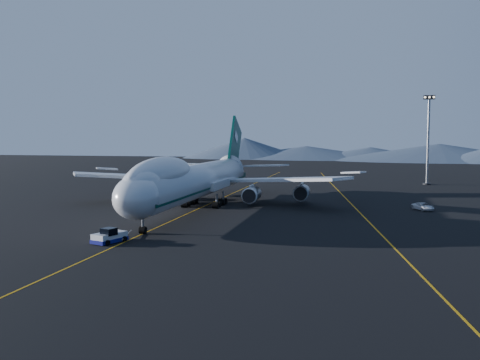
% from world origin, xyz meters
% --- Properties ---
extents(ground, '(500.00, 500.00, 0.00)m').
position_xyz_m(ground, '(0.00, 0.00, 0.00)').
color(ground, black).
rests_on(ground, ground).
extents(taxiway_line_main, '(0.25, 220.00, 0.01)m').
position_xyz_m(taxiway_line_main, '(0.00, 0.00, 0.01)').
color(taxiway_line_main, orange).
rests_on(taxiway_line_main, ground).
extents(taxiway_line_side, '(28.08, 198.09, 0.01)m').
position_xyz_m(taxiway_line_side, '(30.00, 10.00, 0.01)').
color(taxiway_line_side, orange).
rests_on(taxiway_line_side, ground).
extents(boeing_747, '(59.62, 72.43, 19.37)m').
position_xyz_m(boeing_747, '(0.00, 0.03, 5.81)').
color(boeing_747, silver).
rests_on(boeing_747, ground).
extents(pushback_tug, '(3.90, 5.33, 2.09)m').
position_xyz_m(pushback_tug, '(-1.83, -33.47, 0.66)').
color(pushback_tug, silver).
rests_on(pushback_tug, ground).
extents(service_van, '(4.39, 5.61, 1.42)m').
position_xyz_m(service_van, '(42.92, 8.77, 0.71)').
color(service_van, white).
rests_on(service_van, ground).
extents(floodlight_mast, '(3.22, 2.41, 26.06)m').
position_xyz_m(floodlight_mast, '(50.13, 65.78, 13.20)').
color(floodlight_mast, black).
rests_on(floodlight_mast, ground).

